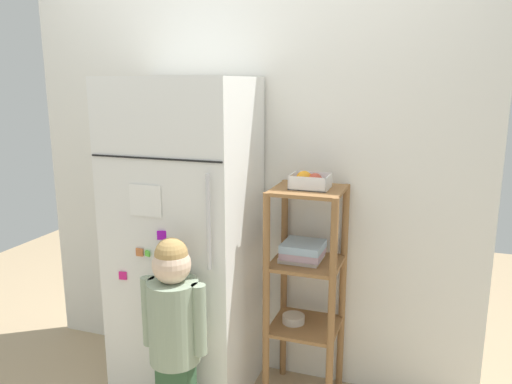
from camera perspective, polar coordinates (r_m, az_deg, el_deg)
The scene contains 5 objects.
kitchen_wall_back at distance 2.80m, azimuth -1.41°, elevation 0.73°, with size 2.62×0.03×2.19m, color silver.
refrigerator at distance 2.67m, azimuth -8.08°, elevation -5.50°, with size 0.69×0.59×1.69m.
child_standing at distance 2.37m, azimuth -9.40°, elevation -14.38°, with size 0.32×0.24×1.00m.
pantry_shelf_unit at distance 2.60m, azimuth 5.64°, elevation -9.31°, with size 0.37×0.36×1.15m.
fruit_bin at distance 2.46m, azimuth 6.16°, elevation 1.27°, with size 0.19×0.16×0.09m.
Camera 1 is at (0.97, -2.23, 1.67)m, focal length 34.82 mm.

